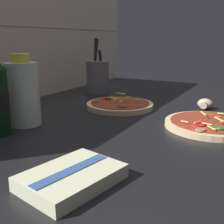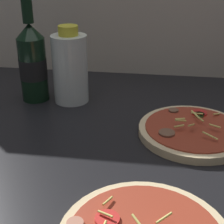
% 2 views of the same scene
% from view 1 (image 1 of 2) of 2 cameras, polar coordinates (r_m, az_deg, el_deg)
% --- Properties ---
extents(counter_slab, '(1.60, 0.90, 0.03)m').
position_cam_1_polar(counter_slab, '(0.84, 2.83, -2.07)').
color(counter_slab, black).
rests_on(counter_slab, ground).
extents(tile_backsplash, '(1.60, 0.01, 0.60)m').
position_cam_1_polar(tile_backsplash, '(1.09, -20.03, 16.14)').
color(tile_backsplash, beige).
rests_on(tile_backsplash, ground).
extents(pizza_near, '(0.24, 0.24, 0.04)m').
position_cam_1_polar(pizza_near, '(0.79, 19.29, -2.37)').
color(pizza_near, beige).
rests_on(pizza_near, counter_slab).
extents(pizza_far, '(0.23, 0.23, 0.05)m').
position_cam_1_polar(pizza_far, '(0.97, 1.58, 1.44)').
color(pizza_far, beige).
rests_on(pizza_far, counter_slab).
extents(oil_bottle, '(0.09, 0.09, 0.19)m').
position_cam_1_polar(oil_bottle, '(0.80, -17.61, 3.73)').
color(oil_bottle, silver).
rests_on(oil_bottle, counter_slab).
extents(mushroom_left, '(0.05, 0.05, 0.04)m').
position_cam_1_polar(mushroom_left, '(1.00, 18.38, 1.56)').
color(mushroom_left, beige).
rests_on(mushroom_left, counter_slab).
extents(utensil_crock, '(0.10, 0.10, 0.23)m').
position_cam_1_polar(utensil_crock, '(1.23, -2.94, 7.25)').
color(utensil_crock, slate).
rests_on(utensil_crock, counter_slab).
extents(dish_towel, '(0.18, 0.14, 0.03)m').
position_cam_1_polar(dish_towel, '(0.47, -8.15, -12.97)').
color(dish_towel, beige).
rests_on(dish_towel, counter_slab).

